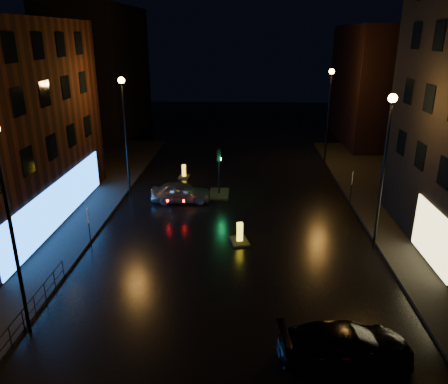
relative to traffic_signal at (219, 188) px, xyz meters
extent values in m
plane|color=black|center=(1.20, -14.00, -0.50)|extent=(120.00, 120.00, 0.00)
cube|color=black|center=(-12.80, -6.00, -0.43)|extent=(12.00, 44.00, 0.15)
cube|color=black|center=(-14.80, 21.00, 6.50)|extent=(8.00, 16.00, 14.00)
cube|color=black|center=(16.20, 18.00, 5.50)|extent=(8.00, 14.00, 12.00)
cylinder|color=black|center=(-6.60, -16.00, 3.50)|extent=(0.14, 0.14, 8.00)
cylinder|color=black|center=(-6.60, 0.00, 3.50)|extent=(0.14, 0.14, 8.00)
cylinder|color=black|center=(-6.60, 0.00, 7.50)|extent=(0.20, 0.20, 0.25)
sphere|color=orange|center=(-6.60, 0.00, 7.65)|extent=(0.44, 0.44, 0.44)
cylinder|color=black|center=(9.00, -8.00, 3.50)|extent=(0.14, 0.14, 8.00)
cylinder|color=black|center=(9.00, -8.00, 7.50)|extent=(0.20, 0.20, 0.25)
sphere|color=orange|center=(9.00, -8.00, 7.65)|extent=(0.44, 0.44, 0.44)
cylinder|color=black|center=(9.00, 8.00, 3.50)|extent=(0.14, 0.14, 8.00)
cylinder|color=black|center=(9.00, 8.00, 7.50)|extent=(0.20, 0.20, 0.25)
sphere|color=orange|center=(9.00, 8.00, 7.65)|extent=(0.44, 0.44, 0.44)
cube|color=black|center=(0.00, 0.00, -0.44)|extent=(1.40, 2.40, 0.12)
cylinder|color=black|center=(0.00, 0.00, 0.90)|extent=(0.12, 0.12, 2.80)
cube|color=black|center=(0.00, 0.00, 2.50)|extent=(0.28, 0.22, 0.90)
cylinder|color=#0CFF59|center=(0.14, 0.00, 2.22)|extent=(0.05, 0.18, 0.18)
cylinder|color=black|center=(-6.80, -15.00, 0.47)|extent=(0.05, 6.00, 0.05)
cylinder|color=black|center=(-6.80, -15.00, 0.00)|extent=(0.04, 6.00, 0.04)
cylinder|color=black|center=(-6.80, -15.00, 0.00)|extent=(0.04, 0.04, 1.00)
cylinder|color=black|center=(-6.80, -12.00, 0.00)|extent=(0.04, 0.04, 1.00)
imported|color=#A2A5A9|center=(-2.58, -1.51, 0.20)|extent=(4.23, 1.94, 1.40)
imported|color=black|center=(5.49, -17.03, 0.20)|extent=(5.01, 2.50, 1.40)
cube|color=black|center=(1.60, -7.71, -0.44)|extent=(1.22, 1.56, 0.11)
cube|color=yellow|center=(1.60, -7.71, 0.13)|extent=(0.36, 0.28, 1.15)
cube|color=black|center=(1.60, -7.71, 0.13)|extent=(0.34, 0.10, 0.69)
cube|color=black|center=(-3.11, 3.99, -0.45)|extent=(0.90, 1.27, 0.10)
cube|color=yellow|center=(-3.11, 3.99, 0.06)|extent=(0.30, 0.20, 1.02)
cube|color=black|center=(-3.11, 3.99, 0.06)|extent=(0.31, 0.04, 0.61)
cylinder|color=black|center=(-6.70, -8.42, 0.53)|extent=(0.06, 0.06, 2.06)
cube|color=silver|center=(-6.70, -8.42, 1.27)|extent=(0.22, 0.50, 0.70)
cylinder|color=#B20C0C|center=(-6.67, -8.41, 1.27)|extent=(0.15, 0.39, 0.41)
cylinder|color=black|center=(9.10, -1.71, 0.65)|extent=(0.06, 0.06, 2.30)
cube|color=silver|center=(9.10, -1.71, 1.49)|extent=(0.21, 0.57, 0.78)
cylinder|color=#B20C0C|center=(9.07, -1.70, 1.49)|extent=(0.15, 0.45, 0.46)
camera|label=1|loc=(1.73, -29.97, 10.62)|focal=35.00mm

